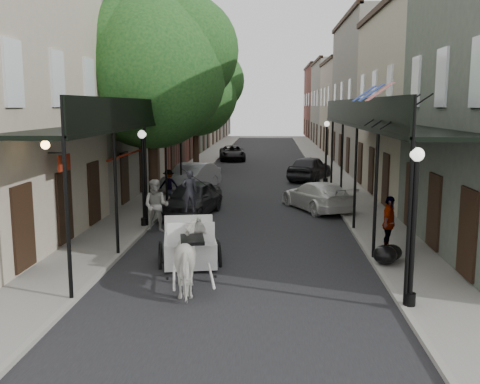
# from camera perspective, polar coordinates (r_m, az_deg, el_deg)

# --- Properties ---
(ground) EXTENTS (140.00, 140.00, 0.00)m
(ground) POSITION_cam_1_polar(r_m,az_deg,el_deg) (14.97, 0.01, -9.31)
(ground) COLOR gray
(ground) RESTS_ON ground
(road) EXTENTS (8.00, 90.00, 0.01)m
(road) POSITION_cam_1_polar(r_m,az_deg,el_deg) (34.50, 1.97, 1.31)
(road) COLOR black
(road) RESTS_ON ground
(sidewalk_left) EXTENTS (2.20, 90.00, 0.12)m
(sidewalk_left) POSITION_cam_1_polar(r_m,az_deg,el_deg) (34.98, -6.25, 1.45)
(sidewalk_left) COLOR gray
(sidewalk_left) RESTS_ON ground
(sidewalk_right) EXTENTS (2.20, 90.00, 0.12)m
(sidewalk_right) POSITION_cam_1_polar(r_m,az_deg,el_deg) (34.74, 10.24, 1.31)
(sidewalk_right) COLOR gray
(sidewalk_right) RESTS_ON ground
(building_row_left) EXTENTS (5.00, 80.00, 10.50)m
(building_row_left) POSITION_cam_1_polar(r_m,az_deg,el_deg) (45.16, -8.80, 9.75)
(building_row_left) COLOR #AFA18C
(building_row_left) RESTS_ON ground
(building_row_right) EXTENTS (5.00, 80.00, 10.50)m
(building_row_right) POSITION_cam_1_polar(r_m,az_deg,el_deg) (44.84, 13.55, 9.61)
(building_row_right) COLOR gray
(building_row_right) RESTS_ON ground
(gallery_left) EXTENTS (2.20, 18.05, 4.88)m
(gallery_left) POSITION_cam_1_polar(r_m,az_deg,el_deg) (21.89, -11.60, 7.20)
(gallery_left) COLOR black
(gallery_left) RESTS_ON sidewalk_left
(gallery_right) EXTENTS (2.20, 18.05, 4.88)m
(gallery_right) POSITION_cam_1_polar(r_m,az_deg,el_deg) (21.52, 14.08, 7.08)
(gallery_right) COLOR black
(gallery_right) RESTS_ON sidewalk_right
(tree_near) EXTENTS (7.31, 6.80, 9.63)m
(tree_near) POSITION_cam_1_polar(r_m,az_deg,el_deg) (24.92, -8.50, 13.11)
(tree_near) COLOR #382619
(tree_near) RESTS_ON sidewalk_left
(tree_far) EXTENTS (6.45, 6.00, 8.61)m
(tree_far) POSITION_cam_1_polar(r_m,az_deg,el_deg) (38.69, -4.24, 10.80)
(tree_far) COLOR #382619
(tree_far) RESTS_ON sidewalk_left
(lamppost_right_near) EXTENTS (0.32, 0.32, 3.71)m
(lamppost_right_near) POSITION_cam_1_polar(r_m,az_deg,el_deg) (12.88, 18.02, -3.37)
(lamppost_right_near) COLOR black
(lamppost_right_near) RESTS_ON sidewalk_right
(lamppost_left) EXTENTS (0.32, 0.32, 3.71)m
(lamppost_left) POSITION_cam_1_polar(r_m,az_deg,el_deg) (20.94, -10.28, 1.65)
(lamppost_left) COLOR black
(lamppost_left) RESTS_ON sidewalk_left
(lamppost_right_far) EXTENTS (0.32, 0.32, 3.71)m
(lamppost_right_far) POSITION_cam_1_polar(r_m,az_deg,el_deg) (32.44, 9.18, 4.32)
(lamppost_right_far) COLOR black
(lamppost_right_far) RESTS_ON sidewalk_right
(horse) EXTENTS (1.33, 2.25, 1.78)m
(horse) POSITION_cam_1_polar(r_m,az_deg,el_deg) (13.87, -5.08, -7.01)
(horse) COLOR silver
(horse) RESTS_ON ground
(carriage) EXTENTS (2.09, 2.85, 2.98)m
(carriage) POSITION_cam_1_polar(r_m,az_deg,el_deg) (16.49, -5.46, -3.44)
(carriage) COLOR black
(carriage) RESTS_ON ground
(pedestrian_walking) EXTENTS (1.01, 0.80, 2.01)m
(pedestrian_walking) POSITION_cam_1_polar(r_m,az_deg,el_deg) (20.43, -8.92, -1.47)
(pedestrian_walking) COLOR #B6B4AC
(pedestrian_walking) RESTS_ON ground
(pedestrian_sidewalk_left) EXTENTS (1.08, 0.83, 1.48)m
(pedestrian_sidewalk_left) POSITION_cam_1_polar(r_m,az_deg,el_deg) (26.84, -7.61, 0.80)
(pedestrian_sidewalk_left) COLOR gray
(pedestrian_sidewalk_left) RESTS_ON sidewalk_left
(pedestrian_sidewalk_right) EXTENTS (0.81, 1.13, 1.78)m
(pedestrian_sidewalk_right) POSITION_cam_1_polar(r_m,az_deg,el_deg) (17.84, 15.59, -3.25)
(pedestrian_sidewalk_right) COLOR gray
(pedestrian_sidewalk_right) RESTS_ON sidewalk_right
(car_left_near) EXTENTS (2.58, 4.68, 1.51)m
(car_left_near) POSITION_cam_1_polar(r_m,az_deg,el_deg) (23.31, -5.14, -0.70)
(car_left_near) COLOR black
(car_left_near) RESTS_ON ground
(car_left_mid) EXTENTS (2.95, 4.99, 1.55)m
(car_left_mid) POSITION_cam_1_polar(r_m,az_deg,el_deg) (29.92, -5.17, 1.54)
(car_left_mid) COLOR #96979B
(car_left_mid) RESTS_ON ground
(car_left_far) EXTENTS (2.69, 4.88, 1.29)m
(car_left_far) POSITION_cam_1_polar(r_m,az_deg,el_deg) (46.77, -0.84, 4.19)
(car_left_far) COLOR black
(car_left_far) RESTS_ON ground
(car_right_near) EXTENTS (3.51, 4.90, 1.32)m
(car_right_near) POSITION_cam_1_polar(r_m,az_deg,el_deg) (24.72, 8.22, -0.41)
(car_right_near) COLOR silver
(car_right_near) RESTS_ON ground
(car_right_far) EXTENTS (3.39, 5.00, 1.58)m
(car_right_far) POSITION_cam_1_polar(r_m,az_deg,el_deg) (34.53, 7.44, 2.55)
(car_right_far) COLOR black
(car_right_far) RESTS_ON ground
(trash_bags) EXTENTS (0.94, 1.09, 0.58)m
(trash_bags) POSITION_cam_1_polar(r_m,az_deg,el_deg) (16.58, 15.48, -6.39)
(trash_bags) COLOR black
(trash_bags) RESTS_ON sidewalk_right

